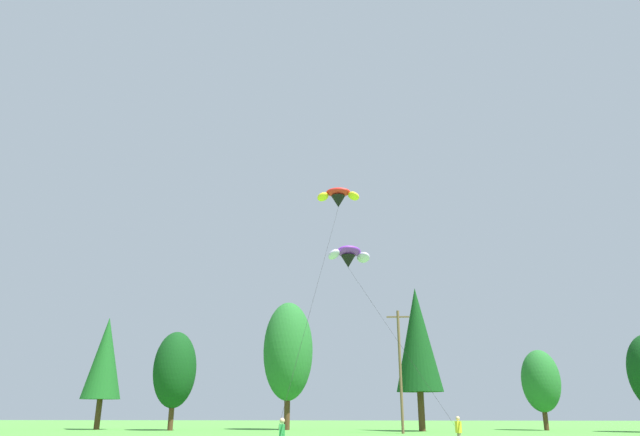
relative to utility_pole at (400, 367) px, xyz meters
The scene contains 10 objects.
treeline_tree_b 34.02m from the utility_pole, 164.14° to the left, with size 4.30×4.30×12.25m.
treeline_tree_c 24.77m from the utility_pole, 163.49° to the left, with size 4.56×4.56×10.22m.
treeline_tree_d 15.28m from the utility_pole, 141.06° to the left, with size 5.52×5.52×13.78m.
treeline_tree_e 7.42m from the utility_pole, 68.70° to the left, with size 4.82×4.82×14.64m.
treeline_tree_f 18.63m from the utility_pole, 31.83° to the left, with size 4.04×4.04×8.30m.
utility_pole is the anchor object (origin of this frame).
kite_flyer_near 31.47m from the utility_pole, 103.48° to the right, with size 0.28×0.58×1.69m.
kite_flyer_mid 22.79m from the utility_pole, 86.72° to the right, with size 0.30×0.59×1.69m.
parafoil_kite_high_red_yellow 23.43m from the utility_pole, 103.62° to the right, with size 3.80×9.83×14.47m.
parafoil_kite_mid_purple 17.70m from the utility_pole, 105.98° to the right, with size 7.29×7.66×12.08m.
Camera 1 is at (-0.11, -6.76, 1.97)m, focal length 31.62 mm.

